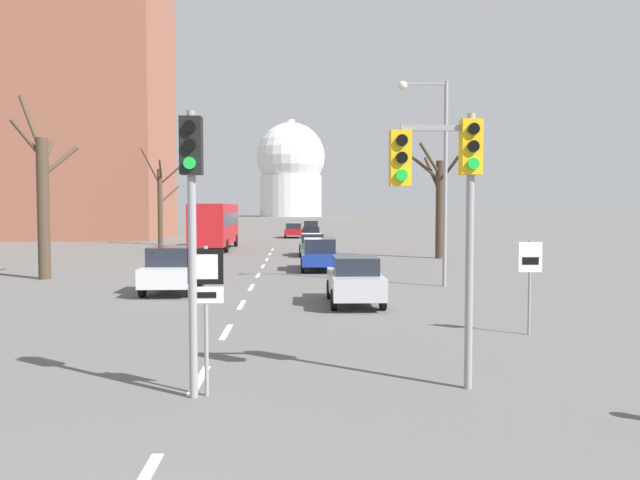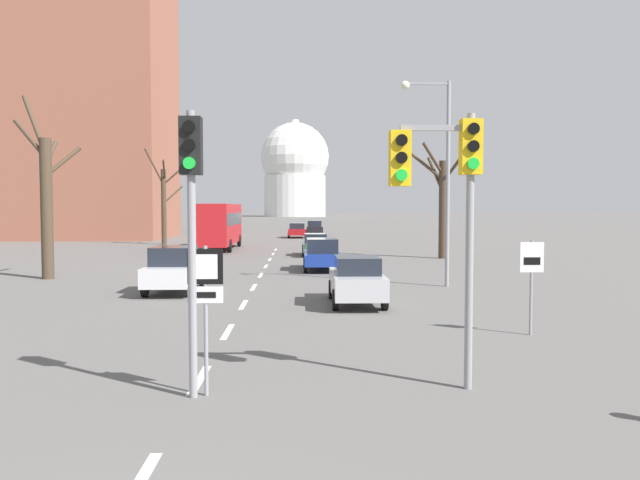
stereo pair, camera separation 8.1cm
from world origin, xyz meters
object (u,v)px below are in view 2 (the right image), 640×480
speed_limit_sign (532,271)px  sedan_far_left (322,254)px  sedan_mid_centre (314,228)px  sedan_far_right (315,244)px  street_lamp_right (439,162)px  traffic_signal_near_right (446,182)px  sedan_distant_centre (175,269)px  sedan_near_right (357,280)px  city_bus (218,223)px  traffic_signal_centre_tall (191,198)px  route_sign_post (205,294)px  sedan_near_left (297,230)px

speed_limit_sign → sedan_far_left: speed_limit_sign is taller
sedan_mid_centre → sedan_far_right: sedan_mid_centre is taller
street_lamp_right → sedan_mid_centre: size_ratio=2.07×
sedan_far_left → traffic_signal_near_right: bearing=-86.1°
speed_limit_sign → sedan_mid_centre: 57.53m
sedan_far_right → sedan_distant_centre: 18.84m
sedan_near_right → sedan_far_left: sedan_far_left is taller
sedan_distant_centre → city_bus: city_bus is taller
street_lamp_right → sedan_distant_centre: (-10.37, -1.49, -4.19)m
traffic_signal_centre_tall → sedan_distant_centre: 13.69m
sedan_near_right → route_sign_post: bearing=-109.3°
sedan_mid_centre → sedan_far_left: size_ratio=0.90×
traffic_signal_near_right → street_lamp_right: size_ratio=0.59×
sedan_far_right → city_bus: bearing=139.5°
route_sign_post → sedan_far_right: size_ratio=0.61×
traffic_signal_centre_tall → sedan_distant_centre: bearing=102.6°
sedan_mid_centre → sedan_far_left: 40.92m
route_sign_post → sedan_far_right: (2.62, 30.99, -0.99)m
street_lamp_right → route_sign_post: bearing=-116.4°
traffic_signal_near_right → city_bus: 38.00m
sedan_near_right → sedan_far_right: 21.04m
speed_limit_sign → sedan_far_left: 17.14m
street_lamp_right → sedan_far_left: street_lamp_right is taller
sedan_far_right → route_sign_post: bearing=-94.8°
sedan_near_right → city_bus: city_bus is taller
traffic_signal_near_right → speed_limit_sign: (3.27, 4.58, -2.04)m
route_sign_post → city_bus: size_ratio=0.24×
sedan_far_right → street_lamp_right: bearing=-74.3°
traffic_signal_centre_tall → sedan_far_left: bearing=82.2°
route_sign_post → speed_limit_sign: route_sign_post is taller
sedan_mid_centre → city_bus: size_ratio=0.37×
street_lamp_right → city_bus: street_lamp_right is taller
traffic_signal_centre_tall → sedan_near_left: (1.47, 55.80, -2.57)m
sedan_near_right → sedan_mid_centre: sedan_mid_centre is taller
sedan_near_left → route_sign_post: bearing=-91.3°
traffic_signal_centre_tall → city_bus: (-4.43, 37.28, -1.32)m
traffic_signal_near_right → sedan_mid_centre: size_ratio=1.21×
traffic_signal_near_right → sedan_far_left: traffic_signal_near_right is taller
traffic_signal_centre_tall → sedan_near_left: traffic_signal_centre_tall is taller
street_lamp_right → sedan_distant_centre: street_lamp_right is taller
speed_limit_sign → sedan_distant_centre: (-10.56, 8.21, -0.74)m
route_sign_post → sedan_near_right: route_sign_post is taller
traffic_signal_centre_tall → sedan_mid_centre: size_ratio=1.21×
sedan_near_left → sedan_distant_centre: sedan_distant_centre is taller
route_sign_post → street_lamp_right: bearing=63.6°
sedan_near_left → sedan_mid_centre: size_ratio=1.07×
route_sign_post → sedan_mid_centre: size_ratio=0.64×
traffic_signal_centre_tall → sedan_far_right: (2.83, 31.07, -2.61)m
sedan_distant_centre → sedan_near_right: bearing=-25.0°
sedan_near_left → sedan_distant_centre: size_ratio=1.08×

